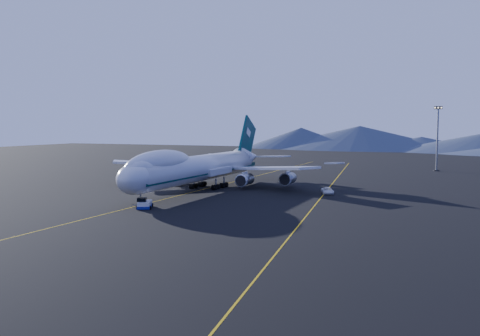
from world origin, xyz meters
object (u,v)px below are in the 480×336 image
at_px(boeing_747, 199,167).
at_px(service_van, 328,191).
at_px(pushback_tug, 145,205).
at_px(floodlight_mast, 437,138).

height_order(boeing_747, service_van, boeing_747).
height_order(pushback_tug, floodlight_mast, floodlight_mast).
relative_size(boeing_747, floodlight_mast, 3.17).
bearing_deg(boeing_747, pushback_tug, -84.21).
xyz_separation_m(boeing_747, pushback_tug, (3.00, -29.58, -5.14)).
height_order(pushback_tug, service_van, pushback_tug).
relative_size(pushback_tug, floodlight_mast, 0.24).
distance_m(service_van, floodlight_mast, 79.84).
bearing_deg(service_van, floodlight_mast, 52.91).
height_order(boeing_747, floodlight_mast, floodlight_mast).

